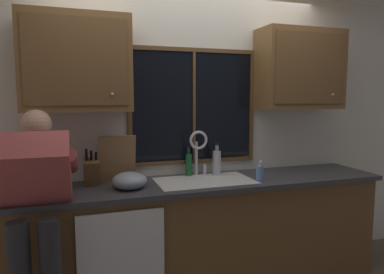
{
  "coord_description": "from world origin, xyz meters",
  "views": [
    {
      "loc": [
        -0.93,
        -2.96,
        1.61
      ],
      "look_at": [
        -0.06,
        -0.3,
        1.29
      ],
      "focal_mm": 32.64,
      "sensor_mm": 36.0,
      "label": 1
    }
  ],
  "objects_px": {
    "mixing_bowl": "(129,181)",
    "soap_dispenser": "(260,173)",
    "knife_block": "(92,172)",
    "bottle_tall_clear": "(189,164)",
    "cutting_board": "(118,158)",
    "bottle_green_glass": "(217,162)",
    "person_standing": "(35,202)"
  },
  "relations": [
    {
      "from": "mixing_bowl",
      "to": "soap_dispenser",
      "type": "bearing_deg",
      "value": -4.96
    },
    {
      "from": "knife_block",
      "to": "bottle_tall_clear",
      "type": "xyz_separation_m",
      "value": [
        0.83,
        0.09,
        -0.0
      ]
    },
    {
      "from": "cutting_board",
      "to": "soap_dispenser",
      "type": "bearing_deg",
      "value": -17.54
    },
    {
      "from": "knife_block",
      "to": "mixing_bowl",
      "type": "xyz_separation_m",
      "value": [
        0.27,
        -0.17,
        -0.05
      ]
    },
    {
      "from": "knife_block",
      "to": "soap_dispenser",
      "type": "distance_m",
      "value": 1.36
    },
    {
      "from": "knife_block",
      "to": "cutting_board",
      "type": "distance_m",
      "value": 0.24
    },
    {
      "from": "cutting_board",
      "to": "bottle_green_glass",
      "type": "xyz_separation_m",
      "value": [
        0.86,
        -0.05,
        -0.07
      ]
    },
    {
      "from": "person_standing",
      "to": "soap_dispenser",
      "type": "relative_size",
      "value": 8.89
    },
    {
      "from": "bottle_tall_clear",
      "to": "mixing_bowl",
      "type": "bearing_deg",
      "value": -154.29
    },
    {
      "from": "mixing_bowl",
      "to": "cutting_board",
      "type": "bearing_deg",
      "value": 102.49
    },
    {
      "from": "person_standing",
      "to": "knife_block",
      "type": "xyz_separation_m",
      "value": [
        0.36,
        0.42,
        0.08
      ]
    },
    {
      "from": "knife_block",
      "to": "bottle_tall_clear",
      "type": "distance_m",
      "value": 0.83
    },
    {
      "from": "soap_dispenser",
      "to": "bottle_green_glass",
      "type": "bearing_deg",
      "value": 130.43
    },
    {
      "from": "knife_block",
      "to": "mixing_bowl",
      "type": "bearing_deg",
      "value": -32.9
    },
    {
      "from": "mixing_bowl",
      "to": "bottle_green_glass",
      "type": "xyz_separation_m",
      "value": [
        0.8,
        0.21,
        0.06
      ]
    },
    {
      "from": "cutting_board",
      "to": "mixing_bowl",
      "type": "relative_size",
      "value": 1.46
    },
    {
      "from": "cutting_board",
      "to": "bottle_tall_clear",
      "type": "xyz_separation_m",
      "value": [
        0.61,
        0.01,
        -0.08
      ]
    },
    {
      "from": "knife_block",
      "to": "soap_dispenser",
      "type": "relative_size",
      "value": 1.87
    },
    {
      "from": "bottle_tall_clear",
      "to": "cutting_board",
      "type": "bearing_deg",
      "value": -179.38
    },
    {
      "from": "person_standing",
      "to": "bottle_green_glass",
      "type": "distance_m",
      "value": 1.51
    },
    {
      "from": "knife_block",
      "to": "bottle_tall_clear",
      "type": "bearing_deg",
      "value": 6.52
    },
    {
      "from": "bottle_tall_clear",
      "to": "knife_block",
      "type": "bearing_deg",
      "value": -173.48
    },
    {
      "from": "bottle_tall_clear",
      "to": "person_standing",
      "type": "bearing_deg",
      "value": -156.64
    },
    {
      "from": "bottle_tall_clear",
      "to": "bottle_green_glass",
      "type": "bearing_deg",
      "value": -12.56
    },
    {
      "from": "soap_dispenser",
      "to": "bottle_tall_clear",
      "type": "distance_m",
      "value": 0.62
    },
    {
      "from": "mixing_bowl",
      "to": "knife_block",
      "type": "bearing_deg",
      "value": 147.1
    },
    {
      "from": "mixing_bowl",
      "to": "bottle_tall_clear",
      "type": "bearing_deg",
      "value": 25.71
    },
    {
      "from": "knife_block",
      "to": "mixing_bowl",
      "type": "relative_size",
      "value": 1.21
    },
    {
      "from": "knife_block",
      "to": "soap_dispenser",
      "type": "height_order",
      "value": "knife_block"
    },
    {
      "from": "person_standing",
      "to": "bottle_tall_clear",
      "type": "height_order",
      "value": "person_standing"
    },
    {
      "from": "cutting_board",
      "to": "mixing_bowl",
      "type": "height_order",
      "value": "cutting_board"
    },
    {
      "from": "soap_dispenser",
      "to": "bottle_green_glass",
      "type": "relative_size",
      "value": 0.61
    }
  ]
}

